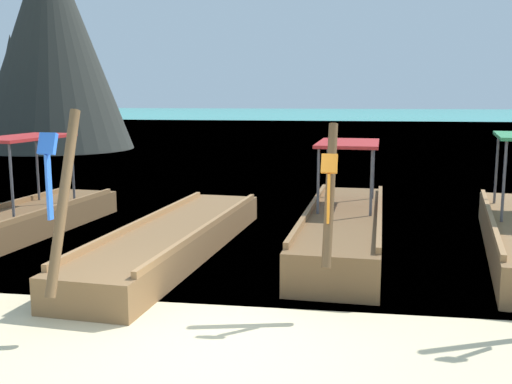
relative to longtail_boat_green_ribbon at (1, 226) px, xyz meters
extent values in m
plane|color=beige|center=(4.95, -3.95, -0.32)|extent=(120.00, 120.00, 0.00)
plane|color=#2DB29E|center=(4.95, 57.35, -0.32)|extent=(120.00, 120.00, 0.00)
cube|color=brown|center=(0.00, 0.00, -0.07)|extent=(1.96, 6.77, 0.49)
cube|color=brown|center=(0.58, -0.06, 0.22)|extent=(0.75, 6.12, 0.10)
cylinder|color=#4C4C51|center=(0.41, -0.21, 0.88)|extent=(0.06, 0.06, 1.41)
cylinder|color=#4C4C51|center=(-0.23, 1.87, 0.88)|extent=(0.06, 0.06, 1.41)
cylinder|color=#4C4C51|center=(0.63, 1.78, 0.88)|extent=(0.06, 0.06, 1.41)
cube|color=#AD2323|center=(0.09, 0.83, 1.61)|extent=(1.29, 2.31, 0.06)
cube|color=brown|center=(3.46, -0.23, -0.07)|extent=(1.92, 6.59, 0.50)
cube|color=#9F7246|center=(2.84, -0.17, 0.23)|extent=(0.62, 5.96, 0.10)
cube|color=#9F7246|center=(4.09, -0.28, 0.23)|extent=(0.62, 5.96, 0.10)
cylinder|color=brown|center=(3.15, -3.67, 1.22)|extent=(0.20, 0.85, 2.12)
cube|color=blue|center=(3.13, -3.91, 1.90)|extent=(0.21, 0.15, 0.25)
cube|color=blue|center=(3.12, -3.93, 1.42)|extent=(0.04, 0.08, 0.73)
cube|color=brown|center=(6.38, 0.70, -0.01)|extent=(1.70, 6.13, 0.63)
cube|color=brown|center=(5.75, 0.74, 0.36)|extent=(0.41, 5.57, 0.10)
cube|color=brown|center=(7.01, 0.66, 0.36)|extent=(0.41, 5.57, 0.10)
cylinder|color=brown|center=(6.18, -2.52, 1.18)|extent=(0.17, 0.80, 1.79)
cube|color=orange|center=(6.17, -2.68, 1.60)|extent=(0.21, 0.15, 0.25)
cube|color=orange|center=(6.17, -2.70, 1.16)|extent=(0.03, 0.08, 0.63)
cylinder|color=#4C4C51|center=(5.90, 0.57, 0.90)|extent=(0.05, 0.05, 1.18)
cylinder|color=#4C4C51|center=(6.84, 0.52, 0.90)|extent=(0.05, 0.05, 1.18)
cylinder|color=#4C4C51|center=(6.01, 2.39, 0.90)|extent=(0.05, 0.05, 1.18)
cylinder|color=#4C4C51|center=(6.95, 2.33, 0.90)|extent=(0.05, 0.05, 1.18)
cube|color=#AD2323|center=(6.42, 1.45, 1.52)|extent=(1.26, 2.08, 0.06)
cube|color=#9F7246|center=(8.93, 0.74, 0.31)|extent=(1.04, 5.67, 0.10)
cylinder|color=#4C4C51|center=(9.07, 0.56, 0.97)|extent=(0.06, 0.06, 1.40)
cylinder|color=#4C4C51|center=(9.39, 2.40, 0.97)|extent=(0.06, 0.06, 1.40)
cone|color=#2D302B|center=(-8.51, 18.89, 5.13)|extent=(7.87, 7.87, 10.89)
cone|color=#32352F|center=(-11.26, 19.67, 2.65)|extent=(3.02, 3.02, 5.93)
camera|label=1|loc=(6.36, -9.97, 2.42)|focal=41.39mm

